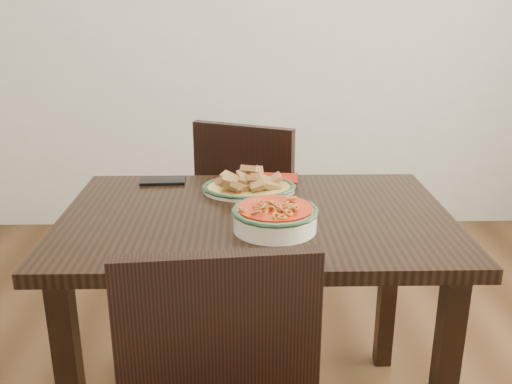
{
  "coord_description": "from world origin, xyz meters",
  "views": [
    {
      "loc": [
        -0.14,
        -1.61,
        1.36
      ],
      "look_at": [
        -0.1,
        -0.01,
        0.81
      ],
      "focal_mm": 40.0,
      "sensor_mm": 36.0,
      "label": 1
    }
  ],
  "objects_px": {
    "smartphone": "(163,181)",
    "dining_table": "(256,245)",
    "chair_far": "(254,210)",
    "noodle_bowl": "(275,215)",
    "fish_plate": "(249,179)"
  },
  "relations": [
    {
      "from": "smartphone",
      "to": "dining_table",
      "type": "bearing_deg",
      "value": -46.73
    },
    {
      "from": "dining_table",
      "to": "chair_far",
      "type": "relative_size",
      "value": 1.3
    },
    {
      "from": "noodle_bowl",
      "to": "smartphone",
      "type": "relative_size",
      "value": 1.57
    },
    {
      "from": "fish_plate",
      "to": "noodle_bowl",
      "type": "distance_m",
      "value": 0.34
    },
    {
      "from": "chair_far",
      "to": "smartphone",
      "type": "xyz_separation_m",
      "value": [
        -0.32,
        -0.38,
        0.26
      ]
    },
    {
      "from": "dining_table",
      "to": "fish_plate",
      "type": "height_order",
      "value": "fish_plate"
    },
    {
      "from": "smartphone",
      "to": "fish_plate",
      "type": "bearing_deg",
      "value": -22.01
    },
    {
      "from": "dining_table",
      "to": "chair_far",
      "type": "height_order",
      "value": "chair_far"
    },
    {
      "from": "fish_plate",
      "to": "smartphone",
      "type": "xyz_separation_m",
      "value": [
        -0.3,
        0.1,
        -0.04
      ]
    },
    {
      "from": "fish_plate",
      "to": "smartphone",
      "type": "distance_m",
      "value": 0.32
    },
    {
      "from": "chair_far",
      "to": "dining_table",
      "type": "bearing_deg",
      "value": 113.7
    },
    {
      "from": "fish_plate",
      "to": "smartphone",
      "type": "relative_size",
      "value": 1.97
    },
    {
      "from": "dining_table",
      "to": "smartphone",
      "type": "bearing_deg",
      "value": 135.98
    },
    {
      "from": "dining_table",
      "to": "fish_plate",
      "type": "relative_size",
      "value": 3.81
    },
    {
      "from": "chair_far",
      "to": "fish_plate",
      "type": "height_order",
      "value": "chair_far"
    }
  ]
}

